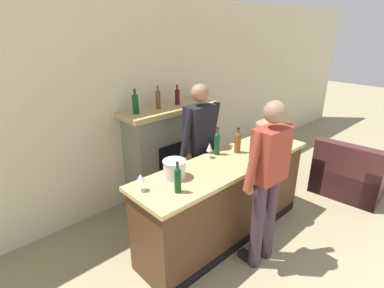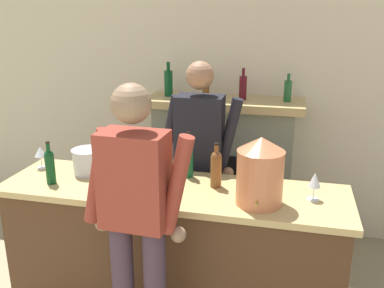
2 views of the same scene
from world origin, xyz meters
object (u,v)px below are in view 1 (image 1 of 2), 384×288
Objects in this scene: wine_bottle_cabernet_heavy at (238,142)px; wine_glass_front_left at (210,148)px; potted_plant_corner at (269,142)px; wine_glass_front_right at (141,179)px; armchair_black at (349,176)px; person_customer at (267,180)px; wine_bottle_riesling_slim at (217,143)px; wine_bottle_port_short at (178,179)px; ice_bucket_steel at (175,169)px; copper_dispenser at (268,134)px; fireplace_stone at (169,151)px; person_bartender at (200,147)px; wine_glass_near_bucket at (273,132)px.

wine_glass_front_left is (-0.35, 0.12, -0.01)m from wine_bottle_cabernet_heavy.
wine_glass_front_right is at bearing -165.90° from potted_plant_corner.
armchair_black is at bearing -21.46° from wine_bottle_cabernet_heavy.
wine_glass_front_left is (-0.03, 0.76, 0.12)m from person_customer.
wine_bottle_riesling_slim is 1.11× the size of wine_bottle_port_short.
wine_bottle_riesling_slim is at bearing 7.79° from ice_bucket_steel.
copper_dispenser reaches higher than wine_bottle_port_short.
person_customer is 5.31× the size of wine_bottle_riesling_slim.
fireplace_stone is at bearing 174.85° from potted_plant_corner.
potted_plant_corner is at bearing 30.79° from copper_dispenser.
wine_glass_front_left reaches higher than wine_glass_front_right.
copper_dispenser is (0.44, -1.33, 0.50)m from fireplace_stone.
armchair_black is 5.55× the size of wine_glass_front_left.
person_bartender is (-2.03, 1.14, 0.70)m from armchair_black.
fireplace_stone is 1.22m from wine_bottle_cabernet_heavy.
wine_glass_front_right is at bearing 176.90° from wine_glass_near_bucket.
person_customer is 1.07m from person_bartender.
wine_glass_front_right is at bearing -175.38° from wine_bottle_riesling_slim.
wine_bottle_port_short is 1.67× the size of wine_glass_front_left.
person_customer is at bearing -145.05° from copper_dispenser.
ice_bucket_steel is 0.39m from wine_glass_front_right.
fireplace_stone is at bearing 83.96° from person_bartender.
person_customer reaches higher than wine_bottle_port_short.
person_customer is 0.79m from wine_bottle_riesling_slim.
wine_bottle_cabernet_heavy is at bearing -1.65° from wine_glass_front_right.
wine_bottle_riesling_slim is (0.72, 0.10, 0.06)m from ice_bucket_steel.
wine_bottle_port_short reaches higher than ice_bucket_steel.
wine_glass_front_right is at bearing 178.69° from ice_bucket_steel.
wine_bottle_riesling_slim is 0.14m from wine_glass_front_left.
ice_bucket_steel reaches higher than wine_glass_front_left.
wine_glass_front_left is (0.59, 0.09, 0.03)m from ice_bucket_steel.
copper_dispenser reaches higher than wine_glass_front_right.
ice_bucket_steel is 1.31× the size of wine_glass_front_left.
person_bartender is at bearing 28.35° from ice_bucket_steel.
ice_bucket_steel reaches higher than potted_plant_corner.
wine_glass_near_bucket reaches higher than armchair_black.
fireplace_stone reaches higher than wine_glass_near_bucket.
ice_bucket_steel is (-0.81, -1.10, 0.38)m from fireplace_stone.
wine_bottle_riesling_slim reaches higher than ice_bucket_steel.
person_customer reaches higher than copper_dispenser.
copper_dispenser reaches higher than potted_plant_corner.
person_bartender reaches higher than wine_bottle_riesling_slim.
wine_glass_front_right reaches higher than potted_plant_corner.
ice_bucket_steel is at bearing -171.29° from wine_glass_front_left.
armchair_black is 5.93× the size of wine_glass_front_right.
wine_bottle_riesling_slim reaches higher than wine_glass_near_bucket.
fireplace_stone is 9.93× the size of wine_glass_front_right.
potted_plant_corner is 2.54m from person_bartender.
armchair_black is 2.33× the size of copper_dispenser.
ice_bucket_steel is 0.29m from wine_bottle_port_short.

